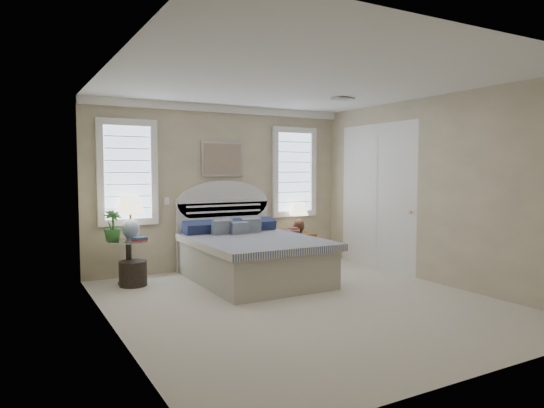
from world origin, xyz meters
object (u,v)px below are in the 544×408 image
Objects in this scene: bed at (250,254)px; side_table_left at (129,257)px; nightstand_right at (299,242)px; floor_pot at (133,273)px; lamp_left at (130,212)px; lamp_right at (299,214)px.

bed is 3.61× the size of side_table_left.
side_table_left is 2.95m from nightstand_right.
bed is at bearing -15.05° from floor_pot.
lamp_left is at bearing 80.95° from floor_pot.
nightstand_right is 1.37× the size of floor_pot.
lamp_left is (-1.58, 0.74, 0.64)m from bed.
nightstand_right is 2.95m from floor_pot.
lamp_left reaches higher than nightstand_right.
nightstand_right is 0.99× the size of lamp_right.
lamp_left is at bearing -179.01° from lamp_right.
lamp_right is (2.95, 0.05, -0.17)m from lamp_left.
side_table_left is 1.19× the size of nightstand_right.
floor_pot is at bearing 164.95° from bed.
lamp_right reaches higher than side_table_left.
bed is at bearing -25.06° from lamp_left.
bed is at bearing -151.97° from nightstand_right.
floor_pot is 3.09m from lamp_right.
bed is 1.86m from lamp_left.
lamp_right reaches higher than floor_pot.
bed is 1.75m from side_table_left.
lamp_right is (0.06, 0.10, 0.47)m from nightstand_right.
lamp_left is at bearing 179.06° from nightstand_right.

